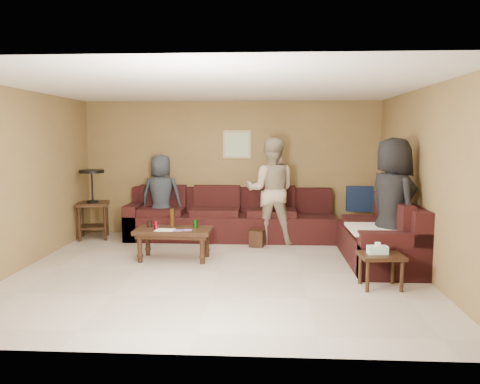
{
  "coord_description": "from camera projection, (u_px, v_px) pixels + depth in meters",
  "views": [
    {
      "loc": [
        0.65,
        -6.25,
        1.85
      ],
      "look_at": [
        0.25,
        0.85,
        1.0
      ],
      "focal_mm": 35.0,
      "sensor_mm": 36.0,
      "label": 1
    }
  ],
  "objects": [
    {
      "name": "sectional_sofa",
      "position": [
        276.0,
        227.0,
        7.87
      ],
      "size": [
        4.65,
        2.9,
        0.97
      ],
      "color": "black",
      "rests_on": "ground"
    },
    {
      "name": "person_middle",
      "position": [
        271.0,
        190.0,
        8.1
      ],
      "size": [
        0.93,
        0.75,
        1.83
      ],
      "primitive_type": "imported",
      "rotation": [
        0.0,
        0.0,
        3.08
      ],
      "color": "tan",
      "rests_on": "ground"
    },
    {
      "name": "person_left",
      "position": [
        161.0,
        197.0,
        8.45
      ],
      "size": [
        0.75,
        0.49,
        1.53
      ],
      "primitive_type": "imported",
      "rotation": [
        0.0,
        0.0,
        3.13
      ],
      "color": "#272D37",
      "rests_on": "ground"
    },
    {
      "name": "side_table_right",
      "position": [
        380.0,
        258.0,
        5.7
      ],
      "size": [
        0.54,
        0.46,
        0.57
      ],
      "rotation": [
        0.0,
        0.0,
        0.08
      ],
      "color": "#311B10",
      "rests_on": "ground"
    },
    {
      "name": "end_table_left",
      "position": [
        93.0,
        203.0,
        8.44
      ],
      "size": [
        0.67,
        0.67,
        1.25
      ],
      "rotation": [
        0.0,
        0.0,
        0.26
      ],
      "color": "#311B10",
      "rests_on": "ground"
    },
    {
      "name": "room",
      "position": [
        218.0,
        150.0,
        6.26
      ],
      "size": [
        5.6,
        5.5,
        2.5
      ],
      "color": "#C0B2A3",
      "rests_on": "ground"
    },
    {
      "name": "person_right",
      "position": [
        392.0,
        204.0,
        6.46
      ],
      "size": [
        0.87,
        1.05,
        1.84
      ],
      "primitive_type": "imported",
      "rotation": [
        0.0,
        0.0,
        1.94
      ],
      "color": "black",
      "rests_on": "ground"
    },
    {
      "name": "wall_art",
      "position": [
        237.0,
        144.0,
        8.7
      ],
      "size": [
        0.52,
        0.04,
        0.52
      ],
      "color": "tan",
      "rests_on": "ground"
    },
    {
      "name": "coffee_table",
      "position": [
        174.0,
        233.0,
        7.01
      ],
      "size": [
        1.15,
        0.6,
        0.75
      ],
      "rotation": [
        0.0,
        0.0,
        -0.03
      ],
      "color": "#311B10",
      "rests_on": "ground"
    },
    {
      "name": "waste_bin",
      "position": [
        257.0,
        238.0,
        7.87
      ],
      "size": [
        0.27,
        0.27,
        0.28
      ],
      "primitive_type": "cube",
      "rotation": [
        0.0,
        0.0,
        -0.18
      ],
      "color": "#311B10",
      "rests_on": "ground"
    }
  ]
}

